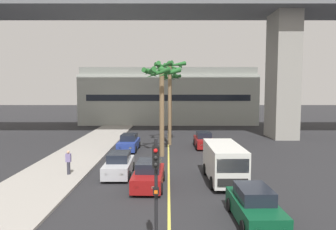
# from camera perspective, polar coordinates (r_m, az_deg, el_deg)

# --- Properties ---
(sidewalk_left) EXTENTS (4.80, 80.00, 0.15)m
(sidewalk_left) POSITION_cam_1_polar(r_m,az_deg,el_deg) (21.39, -22.44, -11.35)
(sidewalk_left) COLOR #9E9991
(sidewalk_left) RESTS_ON ground
(lane_stripe_center) EXTENTS (0.14, 56.00, 0.01)m
(lane_stripe_center) POSITION_cam_1_polar(r_m,az_deg,el_deg) (27.62, -0.06, -7.50)
(lane_stripe_center) COLOR #DBCC4C
(lane_stripe_center) RESTS_ON ground
(bridge_overpass) EXTENTS (75.97, 8.00, 19.04)m
(bridge_overpass) POSITION_cam_1_polar(r_m,az_deg,el_deg) (38.29, 2.13, 19.06)
(bridge_overpass) COLOR slate
(bridge_overpass) RESTS_ON ground
(pier_building_backdrop) EXTENTS (29.10, 8.04, 9.38)m
(pier_building_backdrop) POSITION_cam_1_polar(r_m,az_deg,el_deg) (53.04, -0.11, 3.46)
(pier_building_backdrop) COLOR #ADB2A8
(pier_building_backdrop) RESTS_ON ground
(car_queue_front) EXTENTS (1.94, 4.16, 1.56)m
(car_queue_front) POSITION_cam_1_polar(r_m,az_deg,el_deg) (18.97, -3.77, -11.04)
(car_queue_front) COLOR maroon
(car_queue_front) RESTS_ON ground
(car_queue_second) EXTENTS (1.92, 4.14, 1.56)m
(car_queue_second) POSITION_cam_1_polar(r_m,az_deg,el_deg) (14.74, 15.52, -15.94)
(car_queue_second) COLOR #0C4728
(car_queue_second) RESTS_ON ground
(car_queue_third) EXTENTS (1.86, 4.11, 1.56)m
(car_queue_third) POSITION_cam_1_polar(r_m,az_deg,el_deg) (21.62, -9.25, -9.10)
(car_queue_third) COLOR #B7BABF
(car_queue_third) RESTS_ON ground
(car_queue_fourth) EXTENTS (1.86, 4.11, 1.56)m
(car_queue_fourth) POSITION_cam_1_polar(r_m,az_deg,el_deg) (31.41, 6.46, -4.69)
(car_queue_fourth) COLOR maroon
(car_queue_fourth) RESTS_ON ground
(car_queue_fifth) EXTENTS (1.95, 4.16, 1.56)m
(car_queue_fifth) POSITION_cam_1_polar(r_m,az_deg,el_deg) (30.02, -7.41, -5.15)
(car_queue_fifth) COLOR navy
(car_queue_fifth) RESTS_ON ground
(delivery_van) EXTENTS (2.21, 5.27, 2.36)m
(delivery_van) POSITION_cam_1_polar(r_m,az_deg,el_deg) (20.15, 10.13, -8.49)
(delivery_van) COLOR silver
(delivery_van) RESTS_ON ground
(traffic_light_median_near) EXTENTS (0.24, 0.37, 4.20)m
(traffic_light_median_near) POSITION_cam_1_polar(r_m,az_deg,el_deg) (10.87, -2.40, -12.26)
(traffic_light_median_near) COLOR black
(traffic_light_median_near) RESTS_ON ground
(palm_tree_near_median) EXTENTS (3.49, 3.62, 8.82)m
(palm_tree_near_median) POSITION_cam_1_polar(r_m,az_deg,el_deg) (32.27, 0.10, 7.02)
(palm_tree_near_median) COLOR brown
(palm_tree_near_median) RESTS_ON ground
(palm_tree_mid_median) EXTENTS (3.22, 3.29, 8.08)m
(palm_tree_mid_median) POSITION_cam_1_polar(r_m,az_deg,el_deg) (44.35, 0.23, 5.37)
(palm_tree_mid_median) COLOR brown
(palm_tree_mid_median) RESTS_ON ground
(palm_tree_far_median) EXTENTS (3.45, 3.52, 7.84)m
(palm_tree_far_median) POSITION_cam_1_polar(r_m,az_deg,el_deg) (26.68, -1.39, 5.66)
(palm_tree_far_median) COLOR brown
(palm_tree_far_median) RESTS_ON ground
(pedestrian_near_crosswalk) EXTENTS (0.34, 0.22, 1.62)m
(pedestrian_near_crosswalk) POSITION_cam_1_polar(r_m,az_deg,el_deg) (22.05, -18.11, -8.27)
(pedestrian_near_crosswalk) COLOR #2D2D38
(pedestrian_near_crosswalk) RESTS_ON sidewalk_left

